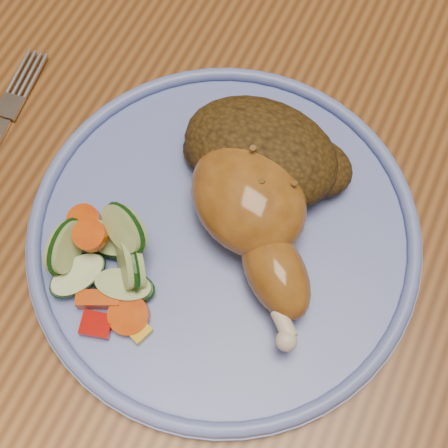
# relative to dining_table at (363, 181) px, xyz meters

# --- Properties ---
(ground) EXTENTS (4.00, 4.00, 0.00)m
(ground) POSITION_rel_dining_table_xyz_m (0.00, 0.00, -0.67)
(ground) COLOR #53311C
(ground) RESTS_ON ground
(dining_table) EXTENTS (0.90, 1.40, 0.75)m
(dining_table) POSITION_rel_dining_table_xyz_m (0.00, 0.00, 0.00)
(dining_table) COLOR brown
(dining_table) RESTS_ON ground
(plate) EXTENTS (0.28, 0.28, 0.01)m
(plate) POSITION_rel_dining_table_xyz_m (-0.08, -0.13, 0.09)
(plate) COLOR #6073C4
(plate) RESTS_ON dining_table
(plate_rim) EXTENTS (0.27, 0.27, 0.01)m
(plate_rim) POSITION_rel_dining_table_xyz_m (-0.08, -0.13, 0.10)
(plate_rim) COLOR #6073C4
(plate_rim) RESTS_ON plate
(chicken_leg) EXTENTS (0.13, 0.14, 0.05)m
(chicken_leg) POSITION_rel_dining_table_xyz_m (-0.06, -0.12, 0.12)
(chicken_leg) COLOR #945A1F
(chicken_leg) RESTS_ON plate
(rice_pilaf) EXTENTS (0.12, 0.08, 0.05)m
(rice_pilaf) POSITION_rel_dining_table_xyz_m (-0.07, -0.07, 0.11)
(rice_pilaf) COLOR #3E2B0F
(rice_pilaf) RESTS_ON plate
(vegetable_pile) EXTENTS (0.09, 0.10, 0.05)m
(vegetable_pile) POSITION_rel_dining_table_xyz_m (-0.14, -0.19, 0.11)
(vegetable_pile) COLOR #A50A05
(vegetable_pile) RESTS_ON plate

